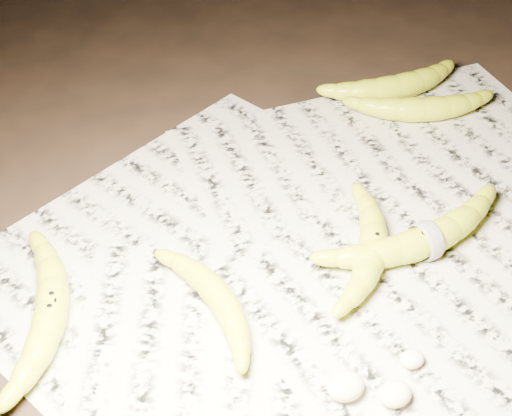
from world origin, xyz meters
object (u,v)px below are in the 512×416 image
banana_taped (426,239)px  banana_upper_a (423,107)px  banana_left_a (51,308)px  banana_upper_b (397,85)px  banana_center (373,247)px  banana_left_b (219,295)px

banana_taped → banana_upper_a: (0.17, 0.23, -0.00)m
banana_left_a → banana_upper_b: bearing=-50.1°
banana_taped → banana_upper_b: 0.34m
banana_left_a → banana_center: bearing=-80.5°
banana_left_b → banana_upper_a: (0.43, 0.19, 0.00)m
banana_center → banana_taped: bearing=-68.2°
banana_left_a → banana_upper_a: (0.60, 0.12, 0.00)m
banana_left_a → banana_left_b: banana_left_a is taller
banana_left_a → banana_taped: size_ratio=0.89×
banana_center → banana_upper_a: bearing=-8.6°
banana_taped → banana_left_b: bearing=171.6°
banana_left_b → banana_left_a: bearing=64.8°
banana_upper_b → banana_upper_a: bearing=-80.6°
banana_upper_a → banana_left_a: bearing=-145.2°
banana_upper_a → banana_upper_b: size_ratio=0.98×
banana_taped → banana_upper_a: banana_taped is taller
banana_left_a → banana_upper_a: bearing=-56.0°
banana_left_a → banana_taped: 0.45m
banana_upper_a → banana_upper_b: 0.07m
banana_left_a → banana_left_b: size_ratio=1.26×
banana_center → banana_upper_b: bearing=-0.6°
banana_left_b → banana_center: (0.20, -0.02, 0.00)m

